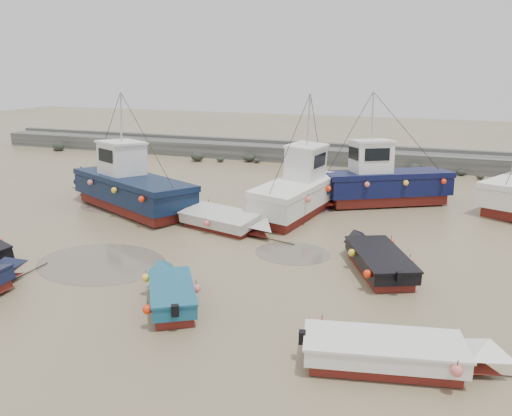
% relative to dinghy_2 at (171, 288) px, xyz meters
% --- Properties ---
extents(ground, '(120.00, 120.00, 0.00)m').
position_rel_dinghy_2_xyz_m(ground, '(-1.01, 3.81, -0.56)').
color(ground, '#937F5C').
rests_on(ground, ground).
extents(seawall, '(60.00, 4.92, 1.50)m').
position_rel_dinghy_2_xyz_m(seawall, '(-0.97, 25.80, 0.06)').
color(seawall, '#62625E').
rests_on(seawall, ground).
extents(puddle_a, '(5.35, 5.35, 0.01)m').
position_rel_dinghy_2_xyz_m(puddle_a, '(-4.37, 2.22, -0.56)').
color(puddle_a, '#60564C').
rests_on(puddle_a, ground).
extents(puddle_b, '(3.25, 3.25, 0.01)m').
position_rel_dinghy_2_xyz_m(puddle_b, '(2.60, 5.80, -0.56)').
color(puddle_b, '#60564C').
rests_on(puddle_b, ground).
extents(puddle_c, '(3.85, 3.85, 0.01)m').
position_rel_dinghy_2_xyz_m(puddle_c, '(-8.67, 9.06, -0.56)').
color(puddle_c, '#60564C').
rests_on(puddle_c, ground).
extents(puddle_d, '(6.21, 6.21, 0.01)m').
position_rel_dinghy_2_xyz_m(puddle_d, '(0.57, 14.68, -0.56)').
color(puddle_d, '#60564C').
rests_on(puddle_d, ground).
extents(dinghy_2, '(3.34, 4.73, 1.43)m').
position_rel_dinghy_2_xyz_m(dinghy_2, '(0.00, 0.00, 0.00)').
color(dinghy_2, maroon).
rests_on(dinghy_2, ground).
extents(dinghy_3, '(6.44, 2.50, 1.43)m').
position_rel_dinghy_2_xyz_m(dinghy_3, '(7.37, -1.34, -0.03)').
color(dinghy_3, maroon).
rests_on(dinghy_3, ground).
extents(dinghy_5, '(6.10, 3.03, 1.43)m').
position_rel_dinghy_2_xyz_m(dinghy_5, '(-1.18, 7.72, -0.02)').
color(dinghy_5, maroon).
rests_on(dinghy_5, ground).
extents(dinghy_6, '(3.44, 5.96, 1.43)m').
position_rel_dinghy_2_xyz_m(dinghy_6, '(6.12, 5.23, -0.02)').
color(dinghy_6, maroon).
rests_on(dinghy_6, ground).
extents(cabin_boat_0, '(10.70, 6.43, 6.22)m').
position_rel_dinghy_2_xyz_m(cabin_boat_0, '(-7.85, 9.40, 0.74)').
color(cabin_boat_0, maroon).
rests_on(cabin_boat_0, ground).
extents(cabin_boat_1, '(3.80, 9.75, 6.22)m').
position_rel_dinghy_2_xyz_m(cabin_boat_1, '(1.43, 11.66, 0.79)').
color(cabin_boat_1, maroon).
rests_on(cabin_boat_1, ground).
extents(cabin_boat_2, '(9.57, 6.13, 6.22)m').
position_rel_dinghy_2_xyz_m(cabin_boat_2, '(5.00, 14.72, 0.77)').
color(cabin_boat_2, maroon).
rests_on(cabin_boat_2, ground).
extents(person, '(0.66, 0.48, 1.68)m').
position_rel_dinghy_2_xyz_m(person, '(-7.00, 10.74, -0.56)').
color(person, '#1C213A').
rests_on(person, ground).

